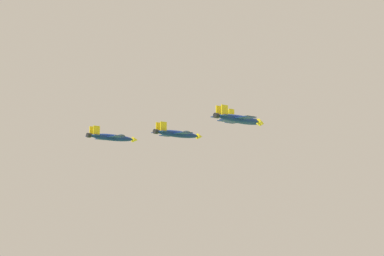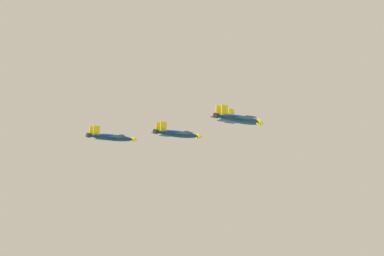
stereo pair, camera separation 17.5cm
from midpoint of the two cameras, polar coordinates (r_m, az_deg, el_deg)
jet_lead at (r=180.61m, az=4.15°, el=0.60°), size 15.35×9.50×3.23m
jet_left_wingman at (r=179.29m, az=-1.18°, el=-0.47°), size 16.19×10.07×3.41m
jet_right_wingman at (r=163.79m, az=3.77°, el=0.77°), size 16.18×10.04×3.40m
jet_left_outer at (r=179.89m, az=-6.52°, el=-0.75°), size 15.53×9.69×3.27m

